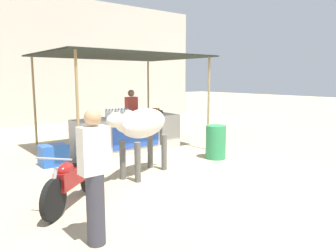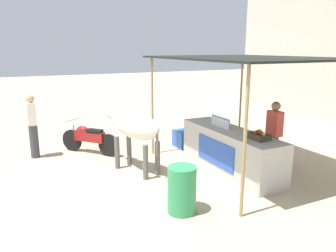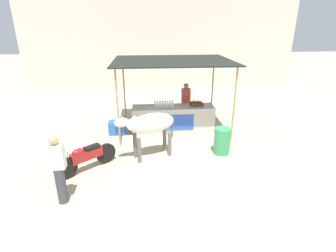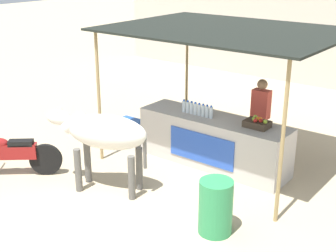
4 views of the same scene
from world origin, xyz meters
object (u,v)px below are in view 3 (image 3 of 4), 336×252
(water_barrel, at_px, (222,141))
(passerby_on_street, at_px, (58,169))
(cooler_box, at_px, (117,127))
(vendor_behind_counter, at_px, (186,103))
(fruit_crate, at_px, (197,104))
(motorcycle_parked, at_px, (86,157))
(cow, at_px, (150,125))
(stall_counter, at_px, (173,119))

(water_barrel, bearing_deg, passerby_on_street, -154.23)
(passerby_on_street, bearing_deg, cooler_box, 77.58)
(vendor_behind_counter, height_order, water_barrel, vendor_behind_counter)
(fruit_crate, xyz_separation_m, water_barrel, (0.44, -2.02, -0.62))
(fruit_crate, bearing_deg, motorcycle_parked, -142.45)
(water_barrel, bearing_deg, cooler_box, 151.10)
(vendor_behind_counter, bearing_deg, water_barrel, -74.87)
(vendor_behind_counter, bearing_deg, cow, -118.29)
(stall_counter, height_order, cow, cow)
(cow, height_order, passerby_on_street, passerby_on_street)
(vendor_behind_counter, relative_size, passerby_on_street, 1.00)
(cooler_box, xyz_separation_m, passerby_on_street, (-0.86, -3.93, 0.61))
(fruit_crate, bearing_deg, cooler_box, -177.08)
(fruit_crate, relative_size, cow, 0.24)
(passerby_on_street, bearing_deg, vendor_behind_counter, 53.62)
(fruit_crate, xyz_separation_m, cow, (-1.78, -2.06, -0.00))
(cooler_box, bearing_deg, fruit_crate, 2.92)
(stall_counter, height_order, cooler_box, stall_counter)
(water_barrel, bearing_deg, cow, -179.12)
(stall_counter, distance_m, cow, 2.27)
(stall_counter, xyz_separation_m, motorcycle_parked, (-2.67, -2.67, -0.05))
(water_barrel, bearing_deg, stall_counter, 123.76)
(fruit_crate, bearing_deg, passerby_on_street, -133.11)
(vendor_behind_counter, xyz_separation_m, cow, (-1.48, -2.76, 0.18))
(vendor_behind_counter, xyz_separation_m, motorcycle_parked, (-3.25, -3.42, -0.42))
(water_barrel, relative_size, cow, 0.46)
(water_barrel, bearing_deg, vendor_behind_counter, 105.13)
(water_barrel, relative_size, passerby_on_street, 0.50)
(vendor_behind_counter, bearing_deg, cooler_box, -162.24)
(cooler_box, distance_m, water_barrel, 3.88)
(stall_counter, distance_m, fruit_crate, 1.04)
(passerby_on_street, bearing_deg, fruit_crate, 46.89)
(stall_counter, relative_size, water_barrel, 3.60)
(cooler_box, height_order, motorcycle_parked, motorcycle_parked)
(stall_counter, height_order, water_barrel, stall_counter)
(motorcycle_parked, bearing_deg, cooler_box, 77.06)
(fruit_crate, height_order, vendor_behind_counter, vendor_behind_counter)
(cooler_box, xyz_separation_m, cow, (1.17, -1.91, 0.79))
(cooler_box, relative_size, cow, 0.33)
(cooler_box, height_order, cow, cow)
(water_barrel, height_order, motorcycle_parked, motorcycle_parked)
(cow, bearing_deg, motorcycle_parked, -159.27)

